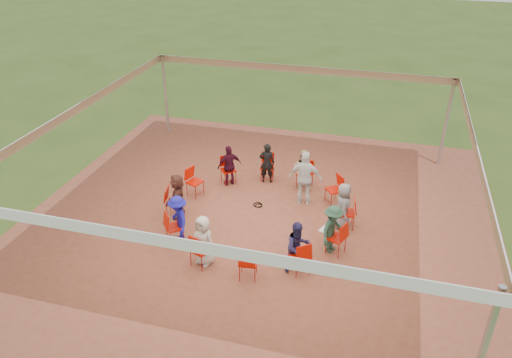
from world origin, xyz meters
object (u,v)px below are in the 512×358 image
(chair_9, at_px, (201,250))
(person_seated_5, at_px, (178,196))
(chair_2, at_px, (334,190))
(laptop, at_px, (327,228))
(chair_1, at_px, (347,213))
(chair_3, at_px, (305,174))
(person_seated_6, at_px, (178,219))
(chair_5, at_px, (228,170))
(chair_8, at_px, (175,227))
(person_seated_1, at_px, (343,206))
(chair_4, at_px, (267,167))
(standing_person, at_px, (305,178))
(person_seated_0, at_px, (333,229))
(chair_11, at_px, (300,257))
(person_seated_2, at_px, (303,169))
(chair_7, at_px, (174,202))
(person_seated_3, at_px, (267,163))
(person_seated_8, at_px, (298,247))
(chair_6, at_px, (195,182))
(person_seated_4, at_px, (229,166))
(chair_10, at_px, (248,262))
(person_seated_7, at_px, (204,240))
(cable_coil, at_px, (258,205))
(chair_0, at_px, (336,238))

(chair_9, relative_size, person_seated_5, 0.68)
(chair_2, bearing_deg, laptop, 143.80)
(chair_1, distance_m, chair_3, 2.41)
(laptop, bearing_deg, chair_2, 23.80)
(chair_2, xyz_separation_m, person_seated_6, (-3.65, -2.96, 0.22))
(chair_2, xyz_separation_m, chair_5, (-3.39, 0.35, 0.00))
(chair_8, relative_size, chair_9, 1.00)
(person_seated_6, bearing_deg, person_seated_1, 75.00)
(chair_1, relative_size, chair_9, 1.00)
(chair_4, relative_size, standing_person, 0.54)
(chair_4, bearing_deg, laptop, 117.92)
(chair_1, relative_size, person_seated_1, 0.68)
(person_seated_6, bearing_deg, laptop, 61.23)
(person_seated_0, bearing_deg, person_seated_1, 15.00)
(chair_8, height_order, chair_11, same)
(laptop, bearing_deg, person_seated_2, 42.87)
(chair_7, xyz_separation_m, person_seated_5, (0.12, 0.02, 0.22))
(chair_7, bearing_deg, person_seated_3, 133.54)
(chair_8, xyz_separation_m, person_seated_8, (3.31, -0.26, 0.22))
(chair_6, xyz_separation_m, standing_person, (3.29, 0.42, 0.40))
(standing_person, bearing_deg, person_seated_2, -77.58)
(person_seated_5, height_order, person_seated_8, same)
(person_seated_3, height_order, person_seated_4, same)
(chair_10, bearing_deg, chair_8, 150.00)
(person_seated_7, bearing_deg, cable_coil, 99.73)
(chair_11, bearing_deg, person_seated_2, 60.85)
(chair_3, height_order, person_seated_7, person_seated_7)
(chair_1, relative_size, person_seated_4, 0.68)
(chair_1, bearing_deg, standing_person, 47.06)
(laptop, bearing_deg, person_seated_7, 137.13)
(chair_5, relative_size, person_seated_8, 0.68)
(chair_3, xyz_separation_m, chair_11, (0.65, -4.12, 0.00))
(person_seated_6, bearing_deg, chair_2, 90.00)
(person_seated_8, bearing_deg, person_seated_5, 120.00)
(chair_10, distance_m, person_seated_7, 1.24)
(chair_0, xyz_separation_m, chair_2, (-0.38, 2.38, 0.00))
(chair_8, distance_m, cable_coil, 2.85)
(standing_person, distance_m, cable_coil, 1.60)
(chair_7, distance_m, chair_9, 2.41)
(chair_8, bearing_deg, person_seated_5, 159.55)
(chair_1, bearing_deg, chair_9, 120.00)
(chair_0, distance_m, chair_11, 1.25)
(chair_8, bearing_deg, person_seated_7, 20.45)
(chair_10, height_order, person_seated_2, person_seated_2)
(person_seated_2, bearing_deg, person_seated_7, 90.00)
(person_seated_3, relative_size, laptop, 3.56)
(chair_1, xyz_separation_m, laptop, (-0.40, -1.14, 0.18))
(chair_6, height_order, chair_7, same)
(chair_5, xyz_separation_m, person_seated_6, (-0.26, -3.31, 0.22))
(chair_4, distance_m, chair_5, 1.25)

